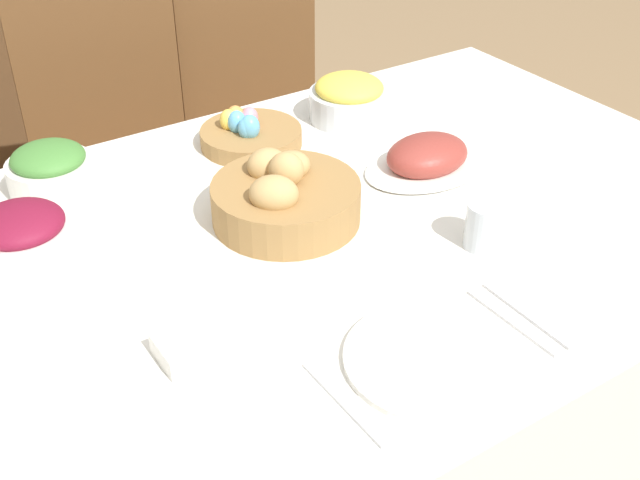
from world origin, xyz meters
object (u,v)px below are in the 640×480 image
object	(u,v)px
green_salad_bowl	(50,170)
pineapple_bowl	(349,99)
knife	(511,322)
chair_far_center	(123,163)
dinner_plate	(433,359)
chair_far_right	(268,123)
drinking_cup	(486,225)
beet_salad_bowl	(23,239)
spoon	(526,315)
butter_dish	(199,343)
egg_basket	(249,134)
bread_basket	(285,197)
fork	(343,403)
ham_platter	(427,158)

from	to	relation	value
green_salad_bowl	pineapple_bowl	size ratio (longest dim) A/B	0.91
green_salad_bowl	knife	xyz separation A→B (m)	(0.43, -0.73, -0.04)
chair_far_center	pineapple_bowl	xyz separation A→B (m)	(0.34, -0.55, 0.30)
chair_far_center	dinner_plate	bearing A→B (deg)	-84.06
chair_far_right	drinking_cup	xyz separation A→B (m)	(-0.20, -1.07, 0.30)
beet_salad_bowl	dinner_plate	xyz separation A→B (m)	(0.39, -0.53, -0.04)
spoon	butter_dish	bearing A→B (deg)	156.79
egg_basket	spoon	distance (m)	0.71
green_salad_bowl	dinner_plate	size ratio (longest dim) A/B	0.64
spoon	bread_basket	bearing A→B (deg)	111.31
dinner_plate	fork	world-z (taller)	dinner_plate
pineapple_bowl	dinner_plate	bearing A→B (deg)	-116.42
green_salad_bowl	pineapple_bowl	distance (m)	0.63
bread_basket	green_salad_bowl	size ratio (longest dim) A/B	1.64
chair_far_center	green_salad_bowl	distance (m)	0.66
ham_platter	drinking_cup	distance (m)	0.27
green_salad_bowl	beet_salad_bowl	xyz separation A→B (m)	(-0.11, -0.20, 0.00)
chair_far_center	pineapple_bowl	distance (m)	0.71
ham_platter	green_salad_bowl	size ratio (longest dim) A/B	1.67
bread_basket	ham_platter	distance (m)	0.32
knife	spoon	world-z (taller)	same
butter_dish	chair_far_center	bearing A→B (deg)	75.84
bread_basket	egg_basket	distance (m)	0.30
dinner_plate	knife	bearing A→B (deg)	0.00
ham_platter	green_salad_bowl	distance (m)	0.70
bread_basket	knife	size ratio (longest dim) A/B	1.48
fork	drinking_cup	xyz separation A→B (m)	(0.40, 0.17, 0.04)
chair_far_right	knife	size ratio (longest dim) A/B	5.55
pineapple_bowl	chair_far_right	bearing A→B (deg)	79.16
chair_far_center	ham_platter	xyz separation A→B (m)	(0.33, -0.82, 0.28)
dinner_plate	spoon	distance (m)	0.18
chair_far_center	green_salad_bowl	world-z (taller)	chair_far_center
beet_salad_bowl	fork	xyz separation A→B (m)	(0.25, -0.53, -0.05)
bread_basket	egg_basket	world-z (taller)	bread_basket
drinking_cup	knife	bearing A→B (deg)	-121.52
beet_salad_bowl	pineapple_bowl	distance (m)	0.76
pineapple_bowl	fork	world-z (taller)	pineapple_bowl
beet_salad_bowl	chair_far_right	bearing A→B (deg)	40.22
bread_basket	dinner_plate	world-z (taller)	bread_basket
chair_far_right	dinner_plate	distance (m)	1.35
ham_platter	knife	distance (m)	0.47
butter_dish	pineapple_bowl	bearing A→B (deg)	39.92
egg_basket	fork	distance (m)	0.75
chair_far_center	drinking_cup	world-z (taller)	chair_far_center
egg_basket	drinking_cup	size ratio (longest dim) A/B	2.60
knife	green_salad_bowl	bearing A→B (deg)	119.91
beet_salad_bowl	spoon	xyz separation A→B (m)	(0.57, -0.53, -0.05)
dinner_plate	butter_dish	size ratio (longest dim) A/B	2.10
bread_basket	fork	xyz separation A→B (m)	(-0.17, -0.42, -0.04)
green_salad_bowl	pineapple_bowl	xyz separation A→B (m)	(0.63, -0.04, 0.00)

